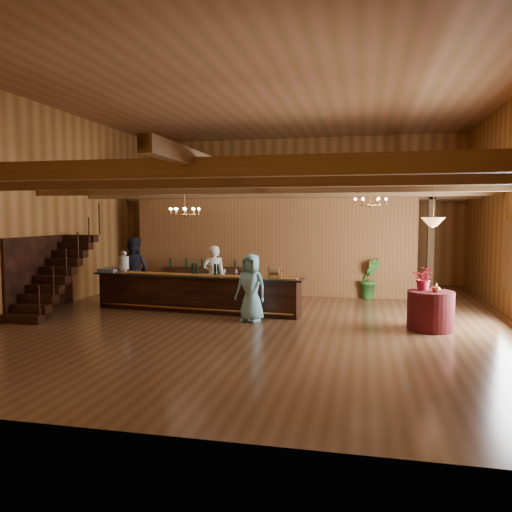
% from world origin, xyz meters
% --- Properties ---
extents(floor, '(14.00, 14.00, 0.00)m').
position_xyz_m(floor, '(0.00, 0.00, 0.00)').
color(floor, brown).
rests_on(floor, ground).
extents(ceiling, '(14.00, 14.00, 0.00)m').
position_xyz_m(ceiling, '(0.00, 0.00, 5.50)').
color(ceiling, '#975F3A').
rests_on(ceiling, wall_back).
extents(wall_back, '(12.00, 0.10, 5.50)m').
position_xyz_m(wall_back, '(0.00, 7.00, 2.75)').
color(wall_back, '#A66D32').
rests_on(wall_back, floor).
extents(wall_front, '(12.00, 0.10, 5.50)m').
position_xyz_m(wall_front, '(0.00, -7.00, 2.75)').
color(wall_front, '#A66D32').
rests_on(wall_front, floor).
extents(wall_left, '(0.10, 14.00, 5.50)m').
position_xyz_m(wall_left, '(-6.00, 0.00, 2.75)').
color(wall_left, '#A66D32').
rests_on(wall_left, floor).
extents(beam_grid, '(11.90, 13.90, 0.39)m').
position_xyz_m(beam_grid, '(0.00, 0.51, 3.24)').
color(beam_grid, brown).
rests_on(beam_grid, wall_left).
extents(support_posts, '(9.20, 10.20, 3.20)m').
position_xyz_m(support_posts, '(0.00, -0.50, 1.60)').
color(support_posts, brown).
rests_on(support_posts, floor).
extents(partition_wall, '(9.00, 0.18, 3.10)m').
position_xyz_m(partition_wall, '(-0.50, 3.50, 1.55)').
color(partition_wall, brown).
rests_on(partition_wall, floor).
extents(window_right_back, '(0.12, 1.05, 1.75)m').
position_xyz_m(window_right_back, '(5.95, 1.00, 1.55)').
color(window_right_back, white).
rests_on(window_right_back, wall_right).
extents(staircase, '(1.00, 2.80, 2.00)m').
position_xyz_m(staircase, '(-5.45, -0.74, 1.00)').
color(staircase, '#3F1D11').
rests_on(staircase, floor).
extents(backroom_boxes, '(4.10, 0.60, 1.10)m').
position_xyz_m(backroom_boxes, '(-0.29, 5.50, 0.53)').
color(backroom_boxes, '#3F1D11').
rests_on(backroom_boxes, floor).
extents(tasting_bar, '(5.89, 1.28, 0.99)m').
position_xyz_m(tasting_bar, '(-1.91, 0.26, 0.50)').
color(tasting_bar, '#3F1D11').
rests_on(tasting_bar, floor).
extents(beverage_dispenser, '(0.26, 0.26, 0.60)m').
position_xyz_m(beverage_dispenser, '(-4.11, 0.51, 1.26)').
color(beverage_dispenser, silver).
rests_on(beverage_dispenser, tasting_bar).
extents(glass_rack_tray, '(0.50, 0.50, 0.10)m').
position_xyz_m(glass_rack_tray, '(-4.53, 0.46, 1.03)').
color(glass_rack_tray, gray).
rests_on(glass_rack_tray, tasting_bar).
extents(raffle_drum, '(0.34, 0.24, 0.30)m').
position_xyz_m(raffle_drum, '(0.24, 0.01, 1.15)').
color(raffle_drum, '#9C6641').
rests_on(raffle_drum, tasting_bar).
extents(bar_bottle_0, '(0.07, 0.07, 0.30)m').
position_xyz_m(bar_bottle_0, '(-2.05, 0.38, 1.13)').
color(bar_bottle_0, black).
rests_on(bar_bottle_0, tasting_bar).
extents(bar_bottle_1, '(0.07, 0.07, 0.30)m').
position_xyz_m(bar_bottle_1, '(-1.93, 0.37, 1.13)').
color(bar_bottle_1, black).
rests_on(bar_bottle_1, tasting_bar).
extents(bar_bottle_2, '(0.07, 0.07, 0.30)m').
position_xyz_m(bar_bottle_2, '(-1.41, 0.32, 1.13)').
color(bar_bottle_2, black).
rests_on(bar_bottle_2, tasting_bar).
extents(bar_bottle_3, '(0.07, 0.07, 0.30)m').
position_xyz_m(bar_bottle_3, '(-1.32, 0.32, 1.13)').
color(bar_bottle_3, black).
rests_on(bar_bottle_3, tasting_bar).
extents(backbar_shelf, '(3.15, 0.96, 0.88)m').
position_xyz_m(backbar_shelf, '(-2.39, 3.06, 0.44)').
color(backbar_shelf, '#3F1D11').
rests_on(backbar_shelf, floor).
extents(round_table, '(1.01, 1.01, 0.87)m').
position_xyz_m(round_table, '(3.89, -0.71, 0.44)').
color(round_table, '#5B1516').
rests_on(round_table, floor).
extents(chandelier_left, '(0.80, 0.80, 0.70)m').
position_xyz_m(chandelier_left, '(-2.15, 0.09, 2.66)').
color(chandelier_left, '#CC8644').
rests_on(chandelier_left, beam_grid).
extents(chandelier_right, '(0.80, 0.80, 0.45)m').
position_xyz_m(chandelier_right, '(2.56, 0.86, 2.90)').
color(chandelier_right, '#CC8644').
rests_on(chandelier_right, beam_grid).
extents(pendant_lamp, '(0.52, 0.52, 0.90)m').
position_xyz_m(pendant_lamp, '(3.89, -0.71, 2.40)').
color(pendant_lamp, '#CC8644').
rests_on(pendant_lamp, beam_grid).
extents(bartender, '(0.72, 0.59, 1.71)m').
position_xyz_m(bartender, '(-1.69, 1.13, 0.86)').
color(bartender, white).
rests_on(bartender, floor).
extents(staff_second, '(0.99, 0.80, 1.93)m').
position_xyz_m(staff_second, '(-4.09, 1.04, 0.97)').
color(staff_second, black).
rests_on(staff_second, floor).
extents(guest, '(0.91, 0.72, 1.63)m').
position_xyz_m(guest, '(-0.22, -0.66, 0.82)').
color(guest, '#83CCDF').
rests_on(guest, floor).
extents(floor_plant, '(0.78, 0.67, 1.25)m').
position_xyz_m(floor_plant, '(2.62, 3.38, 0.62)').
color(floor_plant, '#2B6422').
rests_on(floor_plant, floor).
extents(table_flowers, '(0.61, 0.57, 0.54)m').
position_xyz_m(table_flowers, '(3.75, -0.58, 1.14)').
color(table_flowers, red).
rests_on(table_flowers, round_table).
extents(table_vase, '(0.15, 0.15, 0.30)m').
position_xyz_m(table_vase, '(3.97, -0.83, 1.02)').
color(table_vase, '#CC8644').
rests_on(table_vase, round_table).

